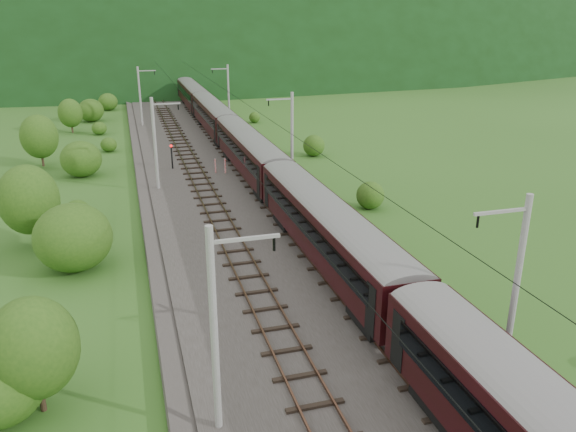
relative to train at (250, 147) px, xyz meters
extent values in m
plane|color=#2D571B|center=(-2.40, -32.79, -3.36)|extent=(600.00, 600.00, 0.00)
cube|color=#38332D|center=(-2.40, -22.79, -3.21)|extent=(14.00, 220.00, 0.30)
cube|color=#513223|center=(-5.52, -22.79, -2.87)|extent=(0.08, 220.00, 0.15)
cube|color=#513223|center=(-4.08, -22.79, -2.87)|extent=(0.08, 220.00, 0.15)
cube|color=black|center=(-4.80, -22.79, -3.00)|extent=(2.40, 220.00, 0.12)
cube|color=#513223|center=(-0.72, -22.79, -2.87)|extent=(0.08, 220.00, 0.15)
cube|color=#513223|center=(0.72, -22.79, -2.87)|extent=(0.08, 220.00, 0.15)
cube|color=black|center=(0.00, -22.79, -3.00)|extent=(2.40, 220.00, 0.12)
cylinder|color=gray|center=(-8.60, -32.79, 0.94)|extent=(0.28, 0.28, 8.00)
cube|color=gray|center=(-7.40, -32.79, 4.34)|extent=(2.40, 0.12, 0.12)
cylinder|color=black|center=(-6.40, -32.79, 4.04)|extent=(0.10, 0.10, 0.50)
cylinder|color=gray|center=(-8.60, -0.79, 0.94)|extent=(0.28, 0.28, 8.00)
cube|color=gray|center=(-7.40, -0.79, 4.34)|extent=(2.40, 0.12, 0.12)
cylinder|color=black|center=(-6.40, -0.79, 4.04)|extent=(0.10, 0.10, 0.50)
cylinder|color=gray|center=(-8.60, 31.21, 0.94)|extent=(0.28, 0.28, 8.00)
cube|color=gray|center=(-7.40, 31.21, 4.34)|extent=(2.40, 0.12, 0.12)
cylinder|color=black|center=(-6.40, 31.21, 4.04)|extent=(0.10, 0.10, 0.50)
cylinder|color=gray|center=(-8.60, 63.21, 0.94)|extent=(0.28, 0.28, 8.00)
cube|color=gray|center=(-7.40, 63.21, 4.34)|extent=(2.40, 0.12, 0.12)
cylinder|color=black|center=(-6.40, 63.21, 4.04)|extent=(0.10, 0.10, 0.50)
cylinder|color=gray|center=(-8.60, 95.21, 0.94)|extent=(0.28, 0.28, 8.00)
cube|color=gray|center=(-7.40, 95.21, 4.34)|extent=(2.40, 0.12, 0.12)
cylinder|color=black|center=(-6.40, 95.21, 4.04)|extent=(0.10, 0.10, 0.50)
cylinder|color=gray|center=(3.80, -32.79, 0.94)|extent=(0.28, 0.28, 8.00)
cube|color=gray|center=(2.60, -32.79, 4.34)|extent=(2.40, 0.12, 0.12)
cylinder|color=black|center=(1.60, -32.79, 4.04)|extent=(0.10, 0.10, 0.50)
cylinder|color=gray|center=(3.80, -0.79, 0.94)|extent=(0.28, 0.28, 8.00)
cube|color=gray|center=(2.60, -0.79, 4.34)|extent=(2.40, 0.12, 0.12)
cylinder|color=black|center=(1.60, -0.79, 4.04)|extent=(0.10, 0.10, 0.50)
cylinder|color=gray|center=(3.80, 31.21, 0.94)|extent=(0.28, 0.28, 8.00)
cube|color=gray|center=(2.60, 31.21, 4.34)|extent=(2.40, 0.12, 0.12)
cylinder|color=black|center=(1.60, 31.21, 4.04)|extent=(0.10, 0.10, 0.50)
cylinder|color=gray|center=(3.80, 63.21, 0.94)|extent=(0.28, 0.28, 8.00)
cube|color=gray|center=(2.60, 63.21, 4.34)|extent=(2.40, 0.12, 0.12)
cylinder|color=black|center=(1.60, 63.21, 4.04)|extent=(0.10, 0.10, 0.50)
cylinder|color=gray|center=(3.80, 95.21, 0.94)|extent=(0.28, 0.28, 8.00)
cube|color=gray|center=(2.60, 95.21, 4.34)|extent=(2.40, 0.12, 0.12)
cylinder|color=black|center=(1.60, 95.21, 4.04)|extent=(0.10, 0.10, 0.50)
cylinder|color=black|center=(-4.80, -22.79, 3.74)|extent=(0.03, 198.00, 0.03)
cylinder|color=black|center=(0.00, -22.79, 3.74)|extent=(0.03, 198.00, 0.03)
ellipsoid|color=black|center=(-2.40, 227.21, -3.36)|extent=(504.00, 360.00, 244.00)
cube|color=black|center=(0.00, -34.78, -2.37)|extent=(2.07, 3.01, 0.85)
cube|color=black|center=(0.00, -20.81, -0.54)|extent=(2.72, 20.66, 2.82)
cylinder|color=slate|center=(0.00, -20.81, 0.73)|extent=(2.72, 20.56, 2.72)
cube|color=black|center=(-1.38, -20.81, -0.20)|extent=(0.05, 18.18, 1.08)
cube|color=black|center=(1.38, -20.81, -0.20)|extent=(0.05, 18.18, 1.08)
cube|color=black|center=(0.00, -28.05, -2.37)|extent=(2.07, 3.01, 0.85)
cube|color=black|center=(0.00, -13.58, -2.37)|extent=(2.07, 3.01, 0.85)
cube|color=black|center=(0.00, 0.38, -0.54)|extent=(2.72, 20.66, 2.82)
cylinder|color=slate|center=(0.00, 0.38, 0.73)|extent=(2.72, 20.56, 2.72)
cube|color=black|center=(-1.38, 0.38, -0.20)|extent=(0.05, 18.18, 1.08)
cube|color=black|center=(1.38, 0.38, -0.20)|extent=(0.05, 18.18, 1.08)
cube|color=black|center=(0.00, -6.85, -2.37)|extent=(2.07, 3.01, 0.85)
cube|color=black|center=(0.00, 7.62, -2.37)|extent=(2.07, 3.01, 0.85)
cube|color=black|center=(0.00, 21.58, -0.54)|extent=(2.72, 20.66, 2.82)
cylinder|color=slate|center=(0.00, 21.58, 0.73)|extent=(2.72, 20.56, 2.72)
cube|color=black|center=(-1.38, 21.58, -0.20)|extent=(0.05, 18.18, 1.08)
cube|color=black|center=(1.38, 21.58, -0.20)|extent=(0.05, 18.18, 1.08)
cube|color=black|center=(0.00, 14.35, -2.37)|extent=(2.07, 3.01, 0.85)
cube|color=black|center=(0.00, 28.81, -2.37)|extent=(2.07, 3.01, 0.85)
cube|color=black|center=(0.00, 42.78, -0.54)|extent=(2.72, 20.66, 2.82)
cylinder|color=slate|center=(0.00, 42.78, 0.73)|extent=(2.72, 20.56, 2.72)
cube|color=black|center=(-1.38, 42.78, -0.20)|extent=(0.05, 18.18, 1.08)
cube|color=black|center=(1.38, 42.78, -0.20)|extent=(0.05, 18.18, 1.08)
cube|color=black|center=(0.00, 35.55, -2.37)|extent=(2.07, 3.01, 0.85)
cube|color=black|center=(0.00, 50.01, -2.37)|extent=(2.07, 3.01, 0.85)
cube|color=navy|center=(0.00, 72.43, -0.54)|extent=(2.72, 16.91, 2.82)
cylinder|color=slate|center=(0.00, 72.43, 0.73)|extent=(2.72, 16.82, 2.72)
cube|color=black|center=(-1.38, 72.43, -0.20)|extent=(0.05, 14.88, 1.08)
cube|color=black|center=(1.38, 72.43, -0.20)|extent=(0.05, 14.88, 1.08)
cube|color=black|center=(0.00, 66.51, -2.37)|extent=(2.07, 3.01, 0.85)
cube|color=black|center=(0.00, 78.35, -2.37)|extent=(2.07, 3.01, 0.85)
cube|color=gold|center=(0.00, 80.68, -0.72)|extent=(2.78, 0.50, 2.54)
cube|color=gold|center=(0.00, 64.18, -0.72)|extent=(2.78, 0.50, 2.54)
cube|color=black|center=(0.00, 75.43, 1.39)|extent=(0.08, 1.60, 0.85)
cylinder|color=red|center=(-2.86, 2.99, -2.37)|extent=(0.15, 0.15, 1.38)
cylinder|color=red|center=(-1.96, 2.60, -2.34)|extent=(0.15, 0.15, 1.44)
cylinder|color=black|center=(-6.75, 5.85, -1.94)|extent=(0.16, 0.16, 2.24)
sphere|color=red|center=(-6.75, 5.85, -0.76)|extent=(0.27, 0.27, 0.27)
ellipsoid|color=#2A5216|center=(-14.59, -16.02, -1.26)|extent=(4.66, 4.66, 4.20)
ellipsoid|color=#2A5216|center=(-15.03, -6.76, -2.55)|extent=(1.80, 1.80, 1.62)
ellipsoid|color=#2A5216|center=(-15.34, 6.33, -1.62)|extent=(3.88, 3.88, 3.49)
ellipsoid|color=#2A5216|center=(-12.96, 16.67, -2.53)|extent=(1.84, 1.84, 1.66)
ellipsoid|color=#2A5216|center=(-14.25, 27.22, -2.50)|extent=(1.91, 1.91, 1.72)
ellipsoid|color=#2A5216|center=(-15.60, 37.77, -1.70)|extent=(3.70, 3.70, 3.33)
ellipsoid|color=#2A5216|center=(-13.32, 48.10, -1.96)|extent=(3.12, 3.12, 2.80)
ellipsoid|color=#2A5216|center=(-15.29, 61.85, -1.54)|extent=(4.04, 4.04, 3.64)
cylinder|color=black|center=(-15.07, -29.60, -2.03)|extent=(0.24, 0.24, 2.66)
ellipsoid|color=#2A5216|center=(-15.07, -29.60, -0.51)|extent=(3.43, 3.43, 4.11)
cylinder|color=black|center=(-17.53, -11.23, -1.83)|extent=(0.24, 0.24, 3.07)
ellipsoid|color=#2A5216|center=(-17.53, -11.23, -0.08)|extent=(3.94, 3.94, 4.73)
cylinder|color=black|center=(-19.50, 11.70, -1.90)|extent=(0.24, 0.24, 2.92)
ellipsoid|color=#2A5216|center=(-19.50, 11.70, -0.23)|extent=(3.75, 3.75, 4.51)
cylinder|color=black|center=(-17.79, 29.76, -2.14)|extent=(0.24, 0.24, 2.45)
ellipsoid|color=#2A5216|center=(-17.79, 29.76, -0.74)|extent=(3.14, 3.14, 3.77)
ellipsoid|color=#2A5216|center=(7.53, -10.42, -2.34)|extent=(2.26, 2.26, 2.04)
ellipsoid|color=#2A5216|center=(8.98, 8.02, -2.28)|extent=(2.40, 2.40, 2.16)
ellipsoid|color=#2A5216|center=(7.33, 30.12, -2.64)|extent=(1.60, 1.60, 1.44)
camera|label=1|loc=(-10.90, -49.94, 11.38)|focal=35.00mm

